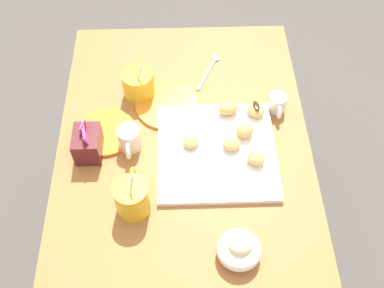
{
  "coord_description": "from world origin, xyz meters",
  "views": [
    {
      "loc": [
        -0.73,
        -0.0,
        1.76
      ],
      "look_at": [
        -0.01,
        -0.03,
        0.76
      ],
      "focal_mm": 42.46,
      "sensor_mm": 36.0,
      "label": 1
    }
  ],
  "objects_px": {
    "ice_cream_bowl": "(237,249)",
    "cream_pitcher_white": "(128,139)",
    "pastry_plate_square": "(215,151)",
    "saucer_orange_right": "(105,132)",
    "coffee_mug_mustard_right": "(137,83)",
    "beignet_1": "(254,110)",
    "beignet_0": "(230,143)",
    "saucer_orange_left": "(165,105)",
    "dining_table": "(183,173)",
    "sugar_caddy": "(86,144)",
    "beignet_3": "(254,158)",
    "beignet_4": "(189,141)",
    "coffee_mug_mustard_left": "(130,197)",
    "beignet_2": "(227,108)",
    "beignet_5": "(243,130)",
    "chocolate_sauce_pitcher": "(276,103)"
  },
  "relations": [
    {
      "from": "beignet_0",
      "to": "beignet_3",
      "type": "height_order",
      "value": "beignet_3"
    },
    {
      "from": "beignet_0",
      "to": "sugar_caddy",
      "type": "bearing_deg",
      "value": 89.39
    },
    {
      "from": "beignet_0",
      "to": "beignet_5",
      "type": "bearing_deg",
      "value": -44.83
    },
    {
      "from": "coffee_mug_mustard_right",
      "to": "beignet_1",
      "type": "distance_m",
      "value": 0.35
    },
    {
      "from": "beignet_2",
      "to": "beignet_5",
      "type": "bearing_deg",
      "value": -154.18
    },
    {
      "from": "saucer_orange_left",
      "to": "beignet_5",
      "type": "height_order",
      "value": "beignet_5"
    },
    {
      "from": "saucer_orange_left",
      "to": "beignet_1",
      "type": "relative_size",
      "value": 3.47
    },
    {
      "from": "cream_pitcher_white",
      "to": "beignet_0",
      "type": "xyz_separation_m",
      "value": [
        -0.02,
        -0.28,
        -0.01
      ]
    },
    {
      "from": "coffee_mug_mustard_right",
      "to": "beignet_4",
      "type": "distance_m",
      "value": 0.25
    },
    {
      "from": "coffee_mug_mustard_right",
      "to": "beignet_0",
      "type": "relative_size",
      "value": 2.71
    },
    {
      "from": "saucer_orange_right",
      "to": "beignet_2",
      "type": "height_order",
      "value": "beignet_2"
    },
    {
      "from": "coffee_mug_mustard_left",
      "to": "beignet_5",
      "type": "relative_size",
      "value": 3.06
    },
    {
      "from": "beignet_1",
      "to": "beignet_3",
      "type": "distance_m",
      "value": 0.17
    },
    {
      "from": "coffee_mug_mustard_left",
      "to": "ice_cream_bowl",
      "type": "distance_m",
      "value": 0.28
    },
    {
      "from": "coffee_mug_mustard_right",
      "to": "beignet_0",
      "type": "xyz_separation_m",
      "value": [
        -0.22,
        -0.26,
        -0.01
      ]
    },
    {
      "from": "coffee_mug_mustard_right",
      "to": "ice_cream_bowl",
      "type": "height_order",
      "value": "coffee_mug_mustard_right"
    },
    {
      "from": "coffee_mug_mustard_right",
      "to": "beignet_3",
      "type": "height_order",
      "value": "coffee_mug_mustard_right"
    },
    {
      "from": "dining_table",
      "to": "beignet_2",
      "type": "relative_size",
      "value": 17.58
    },
    {
      "from": "coffee_mug_mustard_left",
      "to": "pastry_plate_square",
      "type": "bearing_deg",
      "value": -53.9
    },
    {
      "from": "chocolate_sauce_pitcher",
      "to": "beignet_5",
      "type": "xyz_separation_m",
      "value": [
        -0.1,
        0.1,
        0.0
      ]
    },
    {
      "from": "coffee_mug_mustard_right",
      "to": "sugar_caddy",
      "type": "distance_m",
      "value": 0.25
    },
    {
      "from": "ice_cream_bowl",
      "to": "cream_pitcher_white",
      "type": "bearing_deg",
      "value": 40.02
    },
    {
      "from": "dining_table",
      "to": "beignet_1",
      "type": "xyz_separation_m",
      "value": [
        0.09,
        -0.21,
        0.18
      ]
    },
    {
      "from": "cream_pitcher_white",
      "to": "saucer_orange_right",
      "type": "relative_size",
      "value": 0.63
    },
    {
      "from": "coffee_mug_mustard_right",
      "to": "beignet_2",
      "type": "height_order",
      "value": "coffee_mug_mustard_right"
    },
    {
      "from": "beignet_1",
      "to": "chocolate_sauce_pitcher",
      "type": "bearing_deg",
      "value": -68.09
    },
    {
      "from": "cream_pitcher_white",
      "to": "ice_cream_bowl",
      "type": "xyz_separation_m",
      "value": [
        -0.32,
        -0.27,
        -0.01
      ]
    },
    {
      "from": "beignet_2",
      "to": "beignet_5",
      "type": "relative_size",
      "value": 1.12
    },
    {
      "from": "sugar_caddy",
      "to": "beignet_0",
      "type": "relative_size",
      "value": 2.2
    },
    {
      "from": "pastry_plate_square",
      "to": "beignet_2",
      "type": "height_order",
      "value": "beignet_2"
    },
    {
      "from": "saucer_orange_left",
      "to": "beignet_5",
      "type": "xyz_separation_m",
      "value": [
        -0.12,
        -0.21,
        0.03
      ]
    },
    {
      "from": "pastry_plate_square",
      "to": "chocolate_sauce_pitcher",
      "type": "relative_size",
      "value": 3.47
    },
    {
      "from": "ice_cream_bowl",
      "to": "beignet_3",
      "type": "distance_m",
      "value": 0.26
    },
    {
      "from": "beignet_4",
      "to": "chocolate_sauce_pitcher",
      "type": "bearing_deg",
      "value": -63.17
    },
    {
      "from": "sugar_caddy",
      "to": "beignet_4",
      "type": "bearing_deg",
      "value": -88.09
    },
    {
      "from": "pastry_plate_square",
      "to": "saucer_orange_left",
      "type": "height_order",
      "value": "pastry_plate_square"
    },
    {
      "from": "sugar_caddy",
      "to": "dining_table",
      "type": "bearing_deg",
      "value": -86.11
    },
    {
      "from": "pastry_plate_square",
      "to": "saucer_orange_right",
      "type": "bearing_deg",
      "value": 75.72
    },
    {
      "from": "chocolate_sauce_pitcher",
      "to": "saucer_orange_left",
      "type": "height_order",
      "value": "chocolate_sauce_pitcher"
    },
    {
      "from": "pastry_plate_square",
      "to": "saucer_orange_left",
      "type": "bearing_deg",
      "value": 38.21
    },
    {
      "from": "saucer_orange_left",
      "to": "ice_cream_bowl",
      "type": "bearing_deg",
      "value": -160.09
    },
    {
      "from": "coffee_mug_mustard_left",
      "to": "beignet_4",
      "type": "height_order",
      "value": "coffee_mug_mustard_left"
    },
    {
      "from": "dining_table",
      "to": "cream_pitcher_white",
      "type": "distance_m",
      "value": 0.24
    },
    {
      "from": "cream_pitcher_white",
      "to": "coffee_mug_mustard_left",
      "type": "bearing_deg",
      "value": -174.65
    },
    {
      "from": "saucer_orange_right",
      "to": "beignet_0",
      "type": "relative_size",
      "value": 3.44
    },
    {
      "from": "saucer_orange_left",
      "to": "beignet_0",
      "type": "relative_size",
      "value": 3.84
    },
    {
      "from": "coffee_mug_mustard_left",
      "to": "beignet_4",
      "type": "xyz_separation_m",
      "value": [
        0.18,
        -0.15,
        -0.02
      ]
    },
    {
      "from": "ice_cream_bowl",
      "to": "pastry_plate_square",
      "type": "bearing_deg",
      "value": 6.32
    },
    {
      "from": "beignet_0",
      "to": "cream_pitcher_white",
      "type": "bearing_deg",
      "value": 86.09
    },
    {
      "from": "saucer_orange_right",
      "to": "beignet_5",
      "type": "relative_size",
      "value": 3.34
    }
  ]
}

